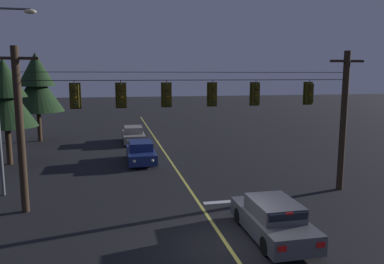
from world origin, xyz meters
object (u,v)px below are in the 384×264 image
at_px(traffic_light_far_right, 309,93).
at_px(tree_verge_near, 5,96).
at_px(traffic_light_rightmost, 256,94).
at_px(tree_verge_far, 37,85).
at_px(street_lamp_corner, 2,86).
at_px(car_oncoming_trailing, 133,135).
at_px(traffic_light_centre, 167,95).
at_px(car_oncoming_lead, 141,152).
at_px(traffic_light_right_inner, 213,94).
at_px(car_waiting_near_lane, 273,219).
at_px(traffic_light_left_inner, 121,95).
at_px(traffic_light_leftmost, 75,96).

relative_size(traffic_light_far_right, tree_verge_near, 0.18).
bearing_deg(traffic_light_rightmost, tree_verge_far, 125.61).
bearing_deg(street_lamp_corner, car_oncoming_trailing, 62.93).
height_order(traffic_light_centre, tree_verge_far, tree_verge_far).
bearing_deg(traffic_light_far_right, car_oncoming_lead, 132.47).
distance_m(car_oncoming_trailing, street_lamp_corner, 15.56).
distance_m(traffic_light_right_inner, car_oncoming_trailing, 16.66).
bearing_deg(tree_verge_near, traffic_light_rightmost, -35.17).
height_order(traffic_light_centre, traffic_light_far_right, same).
bearing_deg(car_waiting_near_lane, traffic_light_centre, 125.13).
distance_m(traffic_light_right_inner, car_oncoming_lead, 9.75).
distance_m(traffic_light_far_right, car_waiting_near_lane, 7.30).
height_order(traffic_light_right_inner, street_lamp_corner, street_lamp_corner).
bearing_deg(traffic_light_far_right, traffic_light_right_inner, 180.00).
bearing_deg(tree_verge_far, car_oncoming_lead, -50.40).
height_order(traffic_light_centre, tree_verge_near, tree_verge_near).
height_order(car_oncoming_lead, tree_verge_far, tree_verge_far).
xyz_separation_m(car_waiting_near_lane, tree_verge_far, (-12.02, 22.74, 4.31)).
height_order(traffic_light_rightmost, car_waiting_near_lane, traffic_light_rightmost).
height_order(traffic_light_right_inner, car_waiting_near_lane, traffic_light_right_inner).
bearing_deg(traffic_light_right_inner, traffic_light_rightmost, 0.00).
distance_m(car_oncoming_lead, car_oncoming_trailing, 7.54).
distance_m(car_waiting_near_lane, street_lamp_corner, 13.65).
relative_size(traffic_light_left_inner, car_oncoming_lead, 0.28).
distance_m(traffic_light_centre, tree_verge_near, 13.14).
bearing_deg(car_oncoming_trailing, tree_verge_near, -142.70).
bearing_deg(car_oncoming_trailing, traffic_light_centre, -87.41).
distance_m(traffic_light_left_inner, car_oncoming_trailing, 16.47).
height_order(traffic_light_centre, car_oncoming_lead, traffic_light_centre).
bearing_deg(street_lamp_corner, tree_verge_far, 95.00).
bearing_deg(car_oncoming_lead, traffic_light_left_inner, -99.44).
bearing_deg(tree_verge_near, car_oncoming_lead, -7.46).
bearing_deg(traffic_light_right_inner, tree_verge_far, 121.04).
bearing_deg(traffic_light_centre, traffic_light_leftmost, 180.00).
bearing_deg(car_oncoming_lead, car_oncoming_trailing, 90.63).
xyz_separation_m(traffic_light_centre, car_oncoming_trailing, (-0.72, 15.84, -4.31)).
height_order(traffic_light_centre, street_lamp_corner, street_lamp_corner).
bearing_deg(car_waiting_near_lane, traffic_light_far_right, 50.08).
xyz_separation_m(car_oncoming_trailing, street_lamp_corner, (-6.76, -13.22, 4.67)).
xyz_separation_m(traffic_light_rightmost, tree_verge_near, (-13.36, 9.42, -0.46)).
height_order(car_waiting_near_lane, tree_verge_near, tree_verge_near).
bearing_deg(tree_verge_near, traffic_light_left_inner, -52.82).
distance_m(tree_verge_near, tree_verge_far, 8.82).
height_order(car_oncoming_lead, tree_verge_near, tree_verge_near).
relative_size(traffic_light_right_inner, car_oncoming_trailing, 0.28).
relative_size(traffic_light_left_inner, tree_verge_near, 0.18).
bearing_deg(street_lamp_corner, traffic_light_far_right, -10.31).
xyz_separation_m(traffic_light_right_inner, car_oncoming_trailing, (-2.84, 15.84, -4.31)).
xyz_separation_m(car_oncoming_trailing, tree_verge_far, (-8.12, 2.37, 4.31)).
relative_size(traffic_light_leftmost, car_oncoming_lead, 0.28).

